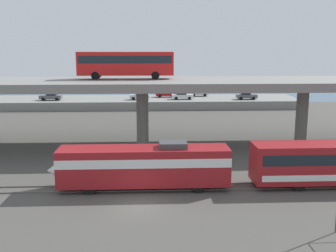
# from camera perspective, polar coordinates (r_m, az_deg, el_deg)

# --- Properties ---
(ground_plane) EXTENTS (260.00, 260.00, 0.00)m
(ground_plane) POSITION_cam_1_polar(r_m,az_deg,el_deg) (31.66, -4.23, -11.41)
(ground_plane) COLOR #4C4944
(rail_strip_near) EXTENTS (110.00, 0.12, 0.12)m
(rail_strip_near) POSITION_cam_1_polar(r_m,az_deg,el_deg) (34.66, -4.09, -9.27)
(rail_strip_near) COLOR #59544C
(rail_strip_near) RESTS_ON ground_plane
(rail_strip_far) EXTENTS (110.00, 0.12, 0.12)m
(rail_strip_far) POSITION_cam_1_polar(r_m,az_deg,el_deg) (36.08, -4.03, -8.44)
(rail_strip_far) COLOR #59544C
(rail_strip_far) RESTS_ON ground_plane
(train_locomotive) EXTENTS (15.78, 3.04, 4.18)m
(train_locomotive) POSITION_cam_1_polar(r_m,az_deg,el_deg) (34.71, -4.68, -5.54)
(train_locomotive) COLOR maroon
(train_locomotive) RESTS_ON ground_plane
(highway_overpass) EXTENTS (96.00, 12.68, 8.30)m
(highway_overpass) POSITION_cam_1_polar(r_m,az_deg,el_deg) (49.47, -3.74, 5.75)
(highway_overpass) COLOR gray
(highway_overpass) RESTS_ON ground_plane
(transit_bus_on_overpass) EXTENTS (12.00, 2.68, 3.40)m
(transit_bus_on_overpass) POSITION_cam_1_polar(r_m,az_deg,el_deg) (50.92, -6.12, 9.05)
(transit_bus_on_overpass) COLOR red
(transit_bus_on_overpass) RESTS_ON highway_overpass
(pier_parking_lot) EXTENTS (65.02, 12.83, 1.72)m
(pier_parking_lot) POSITION_cam_1_polar(r_m,az_deg,el_deg) (85.00, -3.26, 3.44)
(pier_parking_lot) COLOR gray
(pier_parking_lot) RESTS_ON ground_plane
(parked_car_0) EXTENTS (4.46, 1.88, 1.50)m
(parked_car_0) POSITION_cam_1_polar(r_m,az_deg,el_deg) (82.86, 2.07, 4.39)
(parked_car_0) COLOR silver
(parked_car_0) RESTS_ON pier_parking_lot
(parked_car_1) EXTENTS (4.43, 1.97, 1.50)m
(parked_car_1) POSITION_cam_1_polar(r_m,az_deg,el_deg) (84.80, -16.47, 4.10)
(parked_car_1) COLOR #515459
(parked_car_1) RESTS_ON pier_parking_lot
(parked_car_2) EXTENTS (4.06, 1.84, 1.50)m
(parked_car_2) POSITION_cam_1_polar(r_m,az_deg,el_deg) (88.63, 4.48, 4.80)
(parked_car_2) COLOR #B7B7BC
(parked_car_2) RESTS_ON pier_parking_lot
(parked_car_3) EXTENTS (4.21, 1.91, 1.50)m
(parked_car_3) POSITION_cam_1_polar(r_m,az_deg,el_deg) (84.23, 11.20, 4.30)
(parked_car_3) COLOR #515459
(parked_car_3) RESTS_ON pier_parking_lot
(parked_car_4) EXTENTS (4.46, 1.90, 1.50)m
(parked_car_4) POSITION_cam_1_polar(r_m,az_deg,el_deg) (86.78, -0.26, 4.70)
(parked_car_4) COLOR maroon
(parked_car_4) RESTS_ON pier_parking_lot
(parked_car_5) EXTENTS (4.06, 1.85, 1.50)m
(parked_car_5) POSITION_cam_1_polar(r_m,az_deg,el_deg) (82.46, -4.08, 4.33)
(parked_car_5) COLOR #B7B7BC
(parked_car_5) RESTS_ON pier_parking_lot
(harbor_water) EXTENTS (140.00, 36.00, 0.01)m
(harbor_water) POSITION_cam_1_polar(r_m,az_deg,el_deg) (107.93, -3.13, 4.60)
(harbor_water) COLOR #385B7A
(harbor_water) RESTS_ON ground_plane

